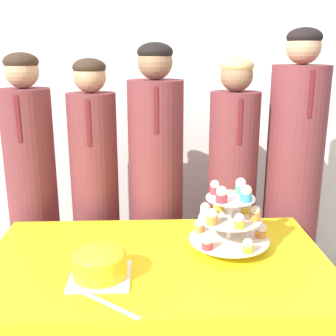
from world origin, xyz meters
TOP-DOWN VIEW (x-y plane):
  - wall_back at (0.00, 1.61)m, footprint 9.00×0.06m
  - table at (0.00, 0.40)m, footprint 1.35×0.79m
  - round_cake at (-0.21, 0.26)m, footprint 0.22×0.22m
  - cake_knife at (-0.21, 0.13)m, footprint 0.24×0.20m
  - cupcake_stand at (0.30, 0.47)m, footprint 0.33×0.33m
  - student_0 at (-0.64, 1.00)m, footprint 0.25×0.26m
  - student_1 at (-0.31, 1.00)m, footprint 0.25×0.25m
  - student_2 at (0.01, 1.00)m, footprint 0.28×0.29m
  - student_3 at (0.41, 1.00)m, footprint 0.26×0.26m
  - student_4 at (0.73, 1.00)m, footprint 0.29×0.30m

SIDE VIEW (x-z plane):
  - table at x=0.00m, z-range 0.00..0.71m
  - student_1 at x=-0.31m, z-range -0.03..1.44m
  - student_3 at x=0.41m, z-range -0.03..1.45m
  - cake_knife at x=-0.21m, z-range 0.71..0.72m
  - student_0 at x=-0.64m, z-range -0.03..1.47m
  - student_2 at x=0.01m, z-range -0.04..1.51m
  - student_4 at x=0.73m, z-range -0.04..1.57m
  - round_cake at x=-0.21m, z-range 0.71..0.83m
  - cupcake_stand at x=0.30m, z-range 0.70..0.99m
  - wall_back at x=0.00m, z-range 0.00..2.70m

